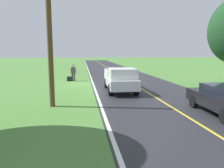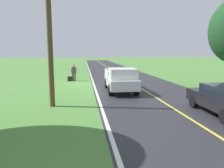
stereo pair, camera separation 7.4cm
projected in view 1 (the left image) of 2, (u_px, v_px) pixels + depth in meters
name	position (u px, v px, depth m)	size (l,w,h in m)	color
ground_plane	(84.00, 84.00, 20.27)	(200.00, 200.00, 0.00)	#4C7F38
road_surface	(132.00, 83.00, 20.90)	(7.93, 120.00, 0.00)	#28282D
lane_edge_line	(93.00, 84.00, 20.38)	(0.16, 117.60, 0.00)	silver
lane_centre_line	(132.00, 83.00, 20.90)	(0.14, 117.60, 0.00)	gold
hitchhiker_walking	(73.00, 72.00, 22.11)	(0.62, 0.52, 1.75)	#4C473D
suitcase_carried	(69.00, 79.00, 22.10)	(0.20, 0.46, 0.48)	black
pickup_truck_passing	(120.00, 79.00, 16.13)	(2.21, 5.45, 1.82)	silver
utility_pole_roadside	(50.00, 40.00, 11.30)	(0.28, 0.28, 7.23)	brown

